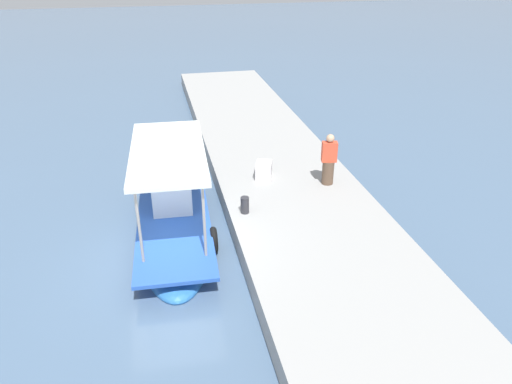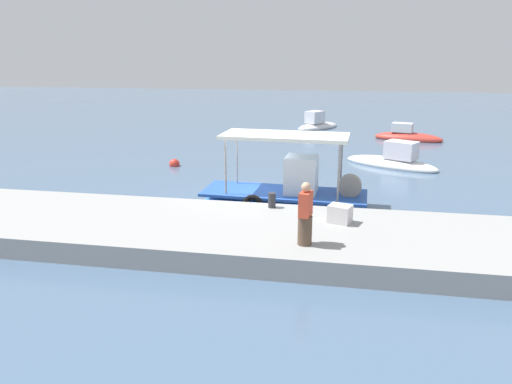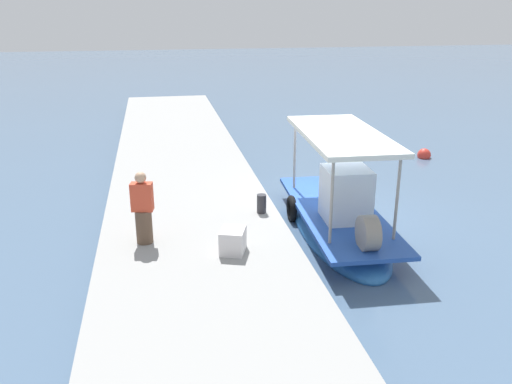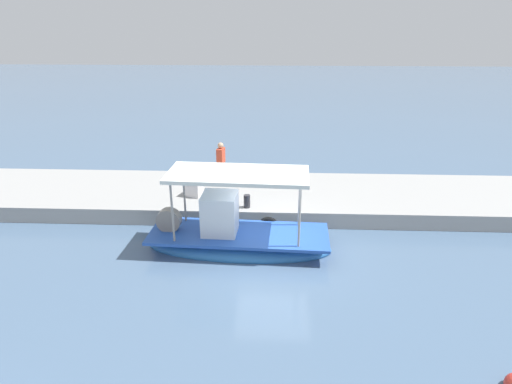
% 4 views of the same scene
% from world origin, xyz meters
% --- Properties ---
extents(ground_plane, '(120.00, 120.00, 0.00)m').
position_xyz_m(ground_plane, '(0.00, 0.00, 0.00)').
color(ground_plane, slate).
extents(dock_quay, '(36.00, 4.40, 0.61)m').
position_xyz_m(dock_quay, '(0.00, -3.97, 0.30)').
color(dock_quay, '#9B9B98').
rests_on(dock_quay, ground_plane).
extents(main_fishing_boat, '(6.16, 2.27, 3.00)m').
position_xyz_m(main_fishing_boat, '(1.25, -0.23, 0.44)').
color(main_fishing_boat, '#2C6DB5').
rests_on(main_fishing_boat, ground_plane).
extents(fisherman_near_bollard, '(0.43, 0.51, 1.65)m').
position_xyz_m(fisherman_near_bollard, '(2.30, -5.14, 1.35)').
color(fisherman_near_bollard, brown).
rests_on(fisherman_near_bollard, dock_quay).
extents(mooring_bollard, '(0.24, 0.24, 0.48)m').
position_xyz_m(mooring_bollard, '(1.01, -2.21, 0.85)').
color(mooring_bollard, '#2D2D33').
rests_on(mooring_bollard, dock_quay).
extents(cargo_crate, '(0.75, 0.68, 0.53)m').
position_xyz_m(cargo_crate, '(3.16, -3.27, 0.87)').
color(cargo_crate, silver).
rests_on(cargo_crate, dock_quay).
extents(marker_buoy, '(0.52, 0.52, 0.52)m').
position_xyz_m(marker_buoy, '(-5.03, 5.46, 0.10)').
color(marker_buoy, red).
rests_on(marker_buoy, ground_plane).
extents(moored_boat_near, '(4.96, 3.78, 1.53)m').
position_xyz_m(moored_boat_near, '(5.62, 7.39, 0.23)').
color(moored_boat_near, silver).
rests_on(moored_boat_near, ground_plane).
extents(moored_boat_mid, '(4.51, 2.54, 1.33)m').
position_xyz_m(moored_boat_mid, '(7.24, 15.39, 0.21)').
color(moored_boat_mid, '#C63B30').
rests_on(moored_boat_mid, ground_plane).
extents(moored_boat_far, '(3.73, 4.22, 1.56)m').
position_xyz_m(moored_boat_far, '(1.19, 19.60, 0.24)').
color(moored_boat_far, silver).
rests_on(moored_boat_far, ground_plane).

